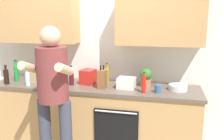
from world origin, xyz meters
TOP-DOWN VIEW (x-y plane):
  - back_wall_unit at (-0.01, 0.28)m, footprint 4.00×0.38m
  - counter at (0.00, -0.00)m, footprint 2.84×0.67m
  - person_standing at (-0.26, -0.68)m, footprint 0.49×0.45m
  - bottle_soda at (-1.15, -0.03)m, footprint 0.06×0.06m
  - bottle_water at (-0.87, -0.19)m, footprint 0.06×0.06m
  - bottle_wine at (-0.30, -0.04)m, footprint 0.07×0.07m
  - bottle_hotsauce at (0.69, -0.18)m, footprint 0.05×0.05m
  - bottle_vinegar at (-0.69, 0.22)m, footprint 0.07×0.07m
  - bottle_soy at (-1.20, -0.20)m, footprint 0.07×0.07m
  - bottle_oil at (0.17, 0.06)m, footprint 0.06×0.06m
  - cup_coffee at (-1.02, 0.05)m, footprint 0.09×0.09m
  - cup_tea at (0.86, -0.14)m, footprint 0.08×0.08m
  - cup_ceramic at (-0.58, -0.17)m, footprint 0.08×0.08m
  - mixing_bowl at (1.11, 0.03)m, footprint 0.24×0.24m
  - knife_block at (0.15, -0.09)m, footprint 0.10×0.14m
  - potted_herb at (0.70, 0.11)m, footprint 0.16×0.16m
  - grocery_bag_crisps at (-0.10, 0.07)m, footprint 0.22×0.24m
  - grocery_bag_bread at (-0.78, 0.03)m, footprint 0.29×0.28m
  - grocery_bag_produce at (0.46, -0.04)m, footprint 0.24×0.20m

SIDE VIEW (x-z plane):
  - counter at x=0.00m, z-range 0.00..0.90m
  - mixing_bowl at x=1.11m, z-range 0.90..0.97m
  - cup_coffee at x=-1.02m, z-range 0.90..0.98m
  - cup_ceramic at x=-0.58m, z-range 0.90..1.00m
  - cup_tea at x=0.86m, z-range 0.90..1.00m
  - grocery_bag_produce at x=0.46m, z-range 0.90..1.04m
  - bottle_water at x=-0.87m, z-range 0.88..1.11m
  - grocery_bag_crisps at x=-0.10m, z-range 0.90..1.10m
  - bottle_wine at x=-0.30m, z-range 0.87..1.14m
  - bottle_soy at x=-1.20m, z-range 0.88..1.14m
  - grocery_bag_bread at x=-0.78m, z-range 0.90..1.12m
  - bottle_hotsauce at x=0.69m, z-range 0.88..1.15m
  - bottle_vinegar at x=-0.69m, z-range 0.88..1.16m
  - person_standing at x=-0.26m, z-range 0.16..1.88m
  - knife_block at x=0.15m, z-range 0.87..1.17m
  - bottle_oil at x=0.17m, z-range 0.87..1.18m
  - potted_herb at x=0.70m, z-range 0.91..1.15m
  - bottle_soda at x=-1.15m, z-range 0.87..1.19m
  - back_wall_unit at x=-0.01m, z-range 0.24..2.74m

